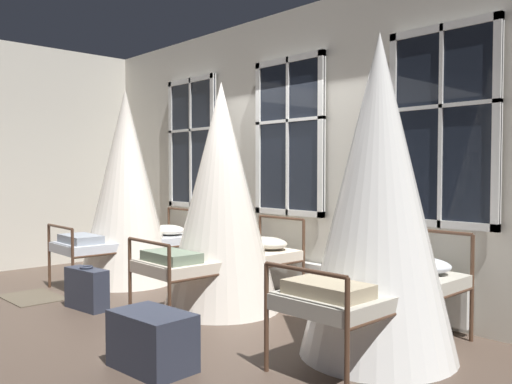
{
  "coord_description": "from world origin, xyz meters",
  "views": [
    {
      "loc": [
        4.39,
        -3.39,
        1.48
      ],
      "look_at": [
        0.53,
        0.23,
        1.28
      ],
      "focal_mm": 37.51,
      "sensor_mm": 36.0,
      "label": 1
    }
  ],
  "objects_px": {
    "cot_first": "(126,189)",
    "cot_third": "(378,200)",
    "travel_trunk": "(152,341)",
    "suitcase_dark": "(87,289)",
    "cot_second": "(222,200)"
  },
  "relations": [
    {
      "from": "cot_second",
      "to": "travel_trunk",
      "type": "distance_m",
      "value": 2.05
    },
    {
      "from": "cot_third",
      "to": "cot_second",
      "type": "bearing_deg",
      "value": 89.42
    },
    {
      "from": "cot_second",
      "to": "cot_third",
      "type": "xyz_separation_m",
      "value": [
        1.98,
        -0.01,
        0.07
      ]
    },
    {
      "from": "cot_second",
      "to": "cot_first",
      "type": "bearing_deg",
      "value": 92.46
    },
    {
      "from": "cot_third",
      "to": "travel_trunk",
      "type": "relative_size",
      "value": 4.05
    },
    {
      "from": "cot_second",
      "to": "suitcase_dark",
      "type": "xyz_separation_m",
      "value": [
        -0.99,
        -1.07,
        -0.96
      ]
    },
    {
      "from": "suitcase_dark",
      "to": "cot_third",
      "type": "bearing_deg",
      "value": 12.78
    },
    {
      "from": "cot_first",
      "to": "cot_third",
      "type": "relative_size",
      "value": 1.0
    },
    {
      "from": "cot_third",
      "to": "travel_trunk",
      "type": "xyz_separation_m",
      "value": [
        -0.98,
        -1.49,
        -1.04
      ]
    },
    {
      "from": "cot_first",
      "to": "travel_trunk",
      "type": "height_order",
      "value": "cot_first"
    },
    {
      "from": "cot_third",
      "to": "travel_trunk",
      "type": "bearing_deg",
      "value": 146.42
    },
    {
      "from": "cot_first",
      "to": "travel_trunk",
      "type": "xyz_separation_m",
      "value": [
        2.95,
        -1.46,
        -1.04
      ]
    },
    {
      "from": "cot_second",
      "to": "cot_third",
      "type": "bearing_deg",
      "value": -88.92
    },
    {
      "from": "suitcase_dark",
      "to": "travel_trunk",
      "type": "relative_size",
      "value": 0.91
    },
    {
      "from": "suitcase_dark",
      "to": "travel_trunk",
      "type": "bearing_deg",
      "value": -19.16
    }
  ]
}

